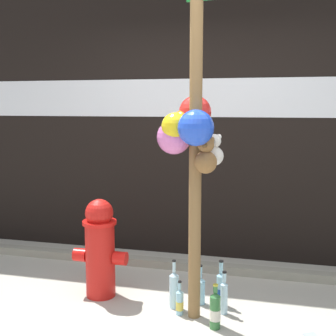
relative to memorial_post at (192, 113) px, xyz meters
The scene contains 12 objects.
ground_plane 1.60m from the memorial_post, 108.68° to the right, with size 14.00×14.00×0.00m, color #ADA899.
building_wall 1.57m from the memorial_post, 93.85° to the left, with size 10.00×0.21×3.80m.
curb_strip 1.82m from the memorial_post, 95.92° to the left, with size 8.00×0.12×0.08m, color gray.
memorial_post is the anchor object (origin of this frame).
fire_hydrant 1.42m from the memorial_post, 165.40° to the left, with size 0.47×0.29×0.84m.
bottle_0 1.46m from the memorial_post, 53.91° to the left, with size 0.07×0.07×0.38m.
bottle_1 1.42m from the memorial_post, 139.15° to the left, with size 0.07×0.07×0.40m.
bottle_2 1.47m from the memorial_post, 83.06° to the left, with size 0.08×0.08×0.33m.
bottle_3 1.45m from the memorial_post, 28.45° to the right, with size 0.08×0.08×0.34m.
bottle_4 1.45m from the memorial_post, 28.63° to the left, with size 0.06×0.06×0.35m.
bottle_5 1.47m from the memorial_post, 159.15° to the left, with size 0.06×0.06×0.27m.
litter_1 1.80m from the memorial_post, ahead, with size 0.10×0.10×0.01m, color #8C99B2.
Camera 1 is at (0.72, -2.86, 1.62)m, focal length 47.57 mm.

